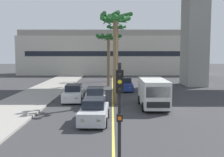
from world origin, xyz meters
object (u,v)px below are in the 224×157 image
Objects in this scene: car_queue_front at (94,97)px; palm_tree_mid_median at (115,30)px; traffic_light_median_near at (118,108)px; delivery_van at (152,92)px; car_queue_third at (93,111)px; car_queue_fourth at (124,85)px; car_queue_second at (72,94)px; palm_tree_near_median at (114,33)px; palm_tree_farthest_median at (115,36)px; palm_tree_far_median at (107,43)px.

palm_tree_mid_median reaches higher than car_queue_front.
car_queue_front is 0.99× the size of traffic_light_median_near.
delivery_van is 1.25× the size of traffic_light_median_near.
car_queue_third is 0.99× the size of traffic_light_median_near.
car_queue_fourth is at bearing 71.93° from car_queue_front.
car_queue_second is 0.47× the size of palm_tree_mid_median.
palm_tree_near_median is at bearing -21.94° from car_queue_second.
palm_tree_near_median is 20.28m from palm_tree_farthest_median.
palm_tree_farthest_median is (2.14, 20.78, 6.54)m from car_queue_front.
car_queue_third is 0.58× the size of palm_tree_far_median.
traffic_light_median_near is at bearing -103.43° from delivery_van.
palm_tree_far_median is (-3.87, 14.49, 4.59)m from delivery_van.
car_queue_third is (2.45, -7.67, 0.00)m from car_queue_second.
car_queue_front is 1.00× the size of car_queue_third.
palm_tree_near_median is (-1.28, -8.68, 5.52)m from car_queue_fourth.
car_queue_second is at bearing -136.28° from palm_tree_mid_median.
palm_tree_far_median reaches higher than car_queue_second.
palm_tree_near_median is at bearing -91.42° from palm_tree_mid_median.
car_queue_fourth is at bearing 53.90° from car_queue_second.
palm_tree_mid_median reaches higher than traffic_light_median_near.
delivery_van is at bearing 76.57° from traffic_light_median_near.
palm_tree_mid_median is (1.59, 11.53, 6.24)m from car_queue_third.
car_queue_second is 13.02m from palm_tree_far_median.
palm_tree_far_median is at bearing 104.97° from delivery_van.
car_queue_fourth is at bearing -85.72° from palm_tree_farthest_median.
car_queue_front is 8.83m from palm_tree_mid_median.
car_queue_second is 6.94m from palm_tree_near_median.
palm_tree_near_median is at bearing 76.55° from car_queue_third.
car_queue_second is 20.25m from palm_tree_farthest_median.
car_queue_front is 9.68m from car_queue_fourth.
car_queue_second is 7.63m from delivery_van.
traffic_light_median_near reaches higher than car_queue_third.
delivery_van is 13.67m from traffic_light_median_near.
car_queue_fourth is at bearing 79.51° from car_queue_third.
delivery_van reaches higher than car_queue_front.
delivery_van is at bearing -23.88° from palm_tree_near_median.
palm_tree_near_median is 1.10× the size of palm_tree_far_median.
car_queue_third is 15.02m from car_queue_fourth.
car_queue_third is at bearing -87.25° from car_queue_front.
palm_tree_mid_median is at bearing 88.58° from palm_tree_near_median.
car_queue_second is 0.58× the size of palm_tree_far_median.
car_queue_second is at bearing -103.01° from palm_tree_farthest_median.
palm_tree_farthest_median is (1.87, 26.34, 6.54)m from car_queue_third.
car_queue_front is at bearing -94.05° from palm_tree_far_median.
car_queue_second is 1.00× the size of car_queue_third.
palm_tree_near_median is at bearing 156.12° from delivery_van.
palm_tree_farthest_median is (0.28, 14.82, 0.29)m from palm_tree_mid_median.
car_queue_front is at bearing -163.02° from palm_tree_near_median.
palm_tree_mid_median reaches higher than car_queue_fourth.
delivery_van is at bearing 45.90° from car_queue_third.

